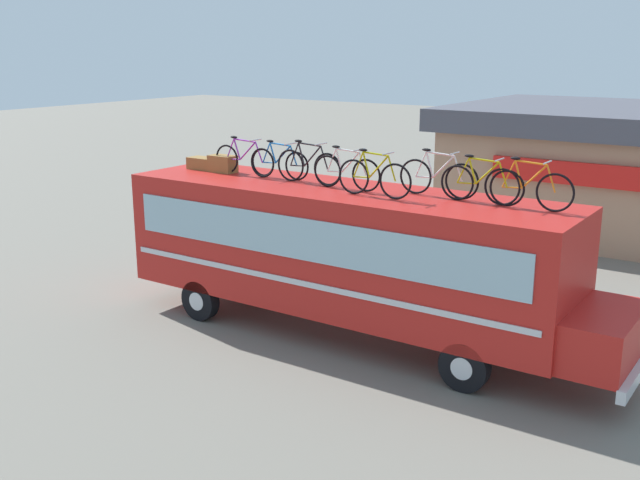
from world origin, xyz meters
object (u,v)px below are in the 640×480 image
at_px(rooftop_bicycle_7, 482,183).
at_px(rooftop_bicycle_6, 438,177).
at_px(luggage_bag_2, 223,164).
at_px(luggage_bag_1, 203,163).
at_px(rooftop_bicycle_5, 374,177).
at_px(rooftop_bicycle_4, 346,171).
at_px(rooftop_bicycle_8, 528,188).
at_px(rooftop_bicycle_2, 279,163).
at_px(rooftop_bicycle_1, 244,159).
at_px(rooftop_bicycle_3, 309,166).
at_px(bus, 348,251).

bearing_deg(rooftop_bicycle_7, rooftop_bicycle_6, 173.00).
xyz_separation_m(luggage_bag_2, rooftop_bicycle_7, (6.61, 0.06, 0.18)).
distance_m(luggage_bag_1, rooftop_bicycle_7, 7.33).
bearing_deg(rooftop_bicycle_5, rooftop_bicycle_4, 157.42).
xyz_separation_m(luggage_bag_2, rooftop_bicycle_8, (7.53, 0.07, 0.19)).
bearing_deg(rooftop_bicycle_8, luggage_bag_1, -179.93).
height_order(rooftop_bicycle_2, rooftop_bicycle_8, rooftop_bicycle_8).
bearing_deg(rooftop_bicycle_6, rooftop_bicycle_5, -145.13).
bearing_deg(rooftop_bicycle_2, rooftop_bicycle_1, -171.18).
xyz_separation_m(rooftop_bicycle_3, rooftop_bicycle_8, (4.94, 0.13, 0.00)).
bearing_deg(luggage_bag_2, rooftop_bicycle_7, 0.55).
height_order(rooftop_bicycle_5, rooftop_bicycle_6, same).
height_order(rooftop_bicycle_2, rooftop_bicycle_4, rooftop_bicycle_4).
height_order(luggage_bag_2, rooftop_bicycle_6, rooftop_bicycle_6).
bearing_deg(rooftop_bicycle_2, rooftop_bicycle_3, -10.27).
bearing_deg(rooftop_bicycle_3, bus, -6.93).
xyz_separation_m(rooftop_bicycle_1, rooftop_bicycle_4, (2.95, -0.14, 0.00)).
height_order(luggage_bag_1, rooftop_bicycle_4, rooftop_bicycle_4).
bearing_deg(luggage_bag_1, rooftop_bicycle_7, 0.05).
relative_size(rooftop_bicycle_1, rooftop_bicycle_7, 1.03).
bearing_deg(rooftop_bicycle_1, rooftop_bicycle_7, 1.02).
bearing_deg(rooftop_bicycle_3, rooftop_bicycle_5, -14.06).
distance_m(bus, rooftop_bicycle_7, 3.36).
bearing_deg(rooftop_bicycle_4, rooftop_bicycle_3, 173.67).
xyz_separation_m(rooftop_bicycle_2, rooftop_bicycle_4, (2.01, -0.29, 0.02)).
height_order(bus, rooftop_bicycle_6, rooftop_bicycle_6).
relative_size(luggage_bag_1, rooftop_bicycle_4, 0.43).
relative_size(luggage_bag_1, rooftop_bicycle_2, 0.44).
bearing_deg(rooftop_bicycle_2, bus, -8.45).
bearing_deg(rooftop_bicycle_4, luggage_bag_1, 176.84).
bearing_deg(rooftop_bicycle_6, rooftop_bicycle_3, -175.27).
bearing_deg(rooftop_bicycle_8, rooftop_bicycle_2, 179.63).
xyz_separation_m(luggage_bag_2, rooftop_bicycle_2, (1.65, 0.10, 0.16)).
relative_size(bus, rooftop_bicycle_8, 6.62).
relative_size(rooftop_bicycle_3, rooftop_bicycle_7, 1.00).
relative_size(luggage_bag_2, rooftop_bicycle_8, 0.38).
relative_size(rooftop_bicycle_4, rooftop_bicycle_8, 0.96).
distance_m(luggage_bag_2, rooftop_bicycle_7, 6.61).
distance_m(luggage_bag_1, rooftop_bicycle_3, 3.32).
bearing_deg(luggage_bag_1, rooftop_bicycle_3, -2.14).
xyz_separation_m(rooftop_bicycle_2, rooftop_bicycle_3, (0.94, -0.17, 0.03)).
height_order(luggage_bag_1, rooftop_bicycle_1, rooftop_bicycle_1).
distance_m(rooftop_bicycle_2, rooftop_bicycle_8, 5.88).
height_order(luggage_bag_1, rooftop_bicycle_7, rooftop_bicycle_7).
relative_size(bus, luggage_bag_2, 17.24).
relative_size(bus, luggage_bag_1, 16.00).
relative_size(rooftop_bicycle_2, rooftop_bicycle_8, 0.94).
xyz_separation_m(rooftop_bicycle_3, rooftop_bicycle_5, (1.97, -0.49, 0.00)).
height_order(luggage_bag_1, rooftop_bicycle_2, rooftop_bicycle_2).
height_order(bus, rooftop_bicycle_1, rooftop_bicycle_1).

